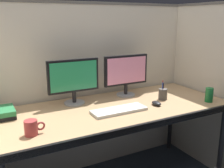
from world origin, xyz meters
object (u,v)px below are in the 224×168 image
object	(u,v)px
book_stack	(3,113)
monitor_right	(126,73)
computer_mouse	(156,103)
pen_cup	(163,94)
monitor_left	(74,79)
desk	(116,113)
soda_can	(209,95)
coffee_mug	(32,128)
keyboard_main	(119,110)

from	to	relation	value
book_stack	monitor_right	bearing A→B (deg)	2.73
computer_mouse	pen_cup	xyz separation A→B (m)	(0.15, 0.10, 0.03)
monitor_left	monitor_right	world-z (taller)	same
desk	soda_can	xyz separation A→B (m)	(0.77, -0.24, 0.11)
desk	monitor_right	xyz separation A→B (m)	(0.24, 0.25, 0.27)
pen_cup	soda_can	distance (m)	0.39
monitor_left	soda_can	bearing A→B (deg)	-25.26
monitor_left	pen_cup	xyz separation A→B (m)	(0.73, -0.25, -0.17)
coffee_mug	book_stack	bearing A→B (deg)	106.79
keyboard_main	soda_can	world-z (taller)	soda_can
monitor_left	desk	bearing A→B (deg)	-43.46
keyboard_main	pen_cup	world-z (taller)	pen_cup
desk	coffee_mug	world-z (taller)	coffee_mug
pen_cup	desk	bearing A→B (deg)	179.50
book_stack	soda_can	xyz separation A→B (m)	(1.58, -0.44, 0.03)
desk	keyboard_main	xyz separation A→B (m)	(-0.02, -0.09, 0.06)
desk	pen_cup	bearing A→B (deg)	-0.50
monitor_right	pen_cup	size ratio (longest dim) A/B	2.57
book_stack	coffee_mug	distance (m)	0.41
keyboard_main	coffee_mug	xyz separation A→B (m)	(-0.67, -0.10, 0.04)
desk	pen_cup	world-z (taller)	pen_cup
monitor_left	monitor_right	distance (m)	0.50
monitor_right	soda_can	world-z (taller)	monitor_right
pen_cup	soda_can	size ratio (longest dim) A/B	1.37
desk	book_stack	distance (m)	0.84
monitor_right	book_stack	xyz separation A→B (m)	(-1.05, -0.05, -0.18)
coffee_mug	monitor_left	bearing A→B (deg)	45.52
monitor_right	coffee_mug	distance (m)	1.05
monitor_right	book_stack	size ratio (longest dim) A/B	1.98
coffee_mug	computer_mouse	bearing A→B (deg)	5.02
monitor_left	computer_mouse	xyz separation A→B (m)	(0.58, -0.35, -0.20)
keyboard_main	pen_cup	xyz separation A→B (m)	(0.49, 0.09, 0.04)
desk	coffee_mug	size ratio (longest dim) A/B	15.08
pen_cup	book_stack	bearing A→B (deg)	171.00
computer_mouse	coffee_mug	world-z (taller)	coffee_mug
soda_can	coffee_mug	world-z (taller)	soda_can
pen_cup	book_stack	world-z (taller)	pen_cup
soda_can	keyboard_main	bearing A→B (deg)	169.48
desk	computer_mouse	distance (m)	0.34
monitor_right	soda_can	xyz separation A→B (m)	(0.53, -0.49, -0.15)
desk	monitor_right	world-z (taller)	monitor_right
pen_cup	soda_can	xyz separation A→B (m)	(0.30, -0.24, 0.01)
coffee_mug	soda_can	bearing A→B (deg)	-1.74
desk	pen_cup	xyz separation A→B (m)	(0.47, -0.00, 0.10)
monitor_left	keyboard_main	bearing A→B (deg)	-55.17
pen_cup	coffee_mug	world-z (taller)	pen_cup
monitor_left	keyboard_main	xyz separation A→B (m)	(0.24, -0.34, -0.20)
book_stack	soda_can	world-z (taller)	soda_can
monitor_left	book_stack	xyz separation A→B (m)	(-0.55, -0.05, -0.18)
monitor_left	book_stack	size ratio (longest dim) A/B	1.98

